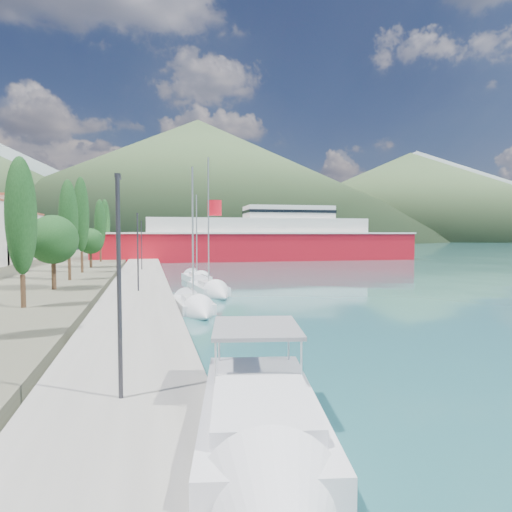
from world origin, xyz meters
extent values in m
plane|color=#24595B|center=(0.00, 120.00, 0.00)|extent=(1400.00, 1400.00, 0.00)
cube|color=gray|center=(-9.00, 26.00, 0.40)|extent=(5.00, 88.00, 0.80)
cone|color=slate|center=(80.00, 680.00, 90.00)|extent=(760.00, 760.00, 180.00)
cone|color=slate|center=(420.00, 600.00, 70.00)|extent=(640.00, 640.00, 140.00)
cone|color=#3B522F|center=(40.00, 400.00, 57.50)|extent=(480.00, 480.00, 115.00)
cone|color=#3B522F|center=(260.00, 380.00, 45.00)|extent=(420.00, 420.00, 90.00)
cube|color=silver|center=(-32.00, 66.00, 4.70)|extent=(9.00, 10.00, 8.00)
cube|color=#9E5138|center=(-32.00, 66.00, 8.85)|extent=(9.20, 10.20, 0.30)
cylinder|color=#47301E|center=(-15.72, 10.36, 1.72)|extent=(0.30, 0.30, 2.04)
ellipsoid|color=#163D18|center=(-15.72, 10.36, 6.35)|extent=(1.80, 1.80, 7.23)
cylinder|color=#47301E|center=(-15.72, 19.26, 1.94)|extent=(0.36, 0.36, 2.49)
sphere|color=#163D18|center=(-15.72, 19.26, 4.78)|extent=(3.98, 3.98, 3.98)
cylinder|color=#47301E|center=(-15.72, 26.48, 1.78)|extent=(0.30, 0.30, 2.17)
ellipsoid|color=#163D18|center=(-15.72, 26.48, 6.70)|extent=(1.80, 1.80, 7.68)
cylinder|color=#47301E|center=(-15.72, 34.77, 1.93)|extent=(0.30, 0.30, 2.45)
ellipsoid|color=#163D18|center=(-15.72, 34.77, 7.50)|extent=(1.80, 1.80, 8.70)
cylinder|color=#47301E|center=(-15.72, 42.74, 1.78)|extent=(0.36, 0.36, 2.16)
sphere|color=#163D18|center=(-15.72, 42.74, 4.24)|extent=(3.46, 3.46, 3.46)
cylinder|color=#47301E|center=(-15.72, 55.08, 1.81)|extent=(0.30, 0.30, 2.22)
ellipsoid|color=#163D18|center=(-15.72, 55.08, 6.86)|extent=(1.80, 1.80, 7.88)
cylinder|color=#47301E|center=(-15.72, 63.35, 1.89)|extent=(0.30, 0.30, 2.38)
ellipsoid|color=#163D18|center=(-15.72, 63.35, 7.29)|extent=(1.80, 1.80, 8.43)
cylinder|color=#2D2D33|center=(-9.00, -6.56, 3.80)|extent=(0.12, 0.12, 6.00)
cube|color=#2D2D33|center=(-9.00, -6.31, 6.80)|extent=(0.15, 0.50, 0.12)
cylinder|color=#2D2D33|center=(-9.00, 15.82, 3.80)|extent=(0.12, 0.12, 6.00)
cube|color=#2D2D33|center=(-9.00, 16.07, 6.80)|extent=(0.15, 0.50, 0.12)
cylinder|color=#2D2D33|center=(-9.00, 36.35, 3.80)|extent=(0.12, 0.12, 6.00)
cube|color=#2D2D33|center=(-9.00, 36.60, 6.80)|extent=(0.15, 0.50, 0.12)
cube|color=black|center=(-5.69, -8.86, -0.05)|extent=(3.63, 6.80, 0.72)
cube|color=silver|center=(-5.69, -8.86, 0.78)|extent=(3.95, 7.18, 1.14)
cube|color=black|center=(-5.69, -8.86, 0.26)|extent=(4.02, 7.27, 0.23)
cube|color=silver|center=(-5.85, -9.67, 1.50)|extent=(2.75, 3.67, 0.41)
cube|color=slate|center=(-5.34, -7.07, 2.64)|extent=(2.87, 3.22, 0.10)
cube|color=silver|center=(-5.28, 11.26, 0.24)|extent=(2.63, 5.56, 0.86)
cube|color=silver|center=(-5.25, 10.90, 0.82)|extent=(1.49, 2.26, 0.34)
cylinder|color=silver|center=(-5.25, 10.90, 5.23)|extent=(0.12, 0.12, 9.11)
cone|color=silver|center=(-5.00, 7.81, 0.24)|extent=(2.40, 2.69, 2.21)
cube|color=silver|center=(-3.08, 19.58, 0.26)|extent=(3.09, 6.74, 0.92)
cube|color=silver|center=(-3.03, 19.15, 0.87)|extent=(1.70, 2.75, 0.36)
cylinder|color=silver|center=(-3.03, 19.15, 6.33)|extent=(0.12, 0.12, 11.23)
cone|color=silver|center=(-2.59, 15.45, 0.26)|extent=(2.69, 3.29, 2.35)
cube|color=silver|center=(-3.08, 28.81, 0.24)|extent=(2.89, 5.39, 0.88)
cube|color=silver|center=(-3.04, 28.47, 0.83)|extent=(1.60, 2.21, 0.34)
cylinder|color=silver|center=(-3.04, 28.47, 5.09)|extent=(0.12, 0.12, 8.82)
cone|color=silver|center=(-2.66, 25.55, 0.24)|extent=(2.54, 2.67, 2.25)
cube|color=red|center=(13.10, 64.66, 2.35)|extent=(62.58, 15.48, 5.99)
cube|color=silver|center=(13.10, 64.66, 5.35)|extent=(63.03, 15.88, 0.32)
cube|color=silver|center=(13.10, 64.66, 6.64)|extent=(43.25, 12.48, 3.21)
cube|color=silver|center=(19.51, 64.39, 9.53)|extent=(17.71, 8.70, 2.57)
cylinder|color=red|center=(4.54, 65.03, 10.28)|extent=(2.78, 2.78, 3.00)
camera|label=1|loc=(-8.24, -18.49, 5.26)|focal=30.00mm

